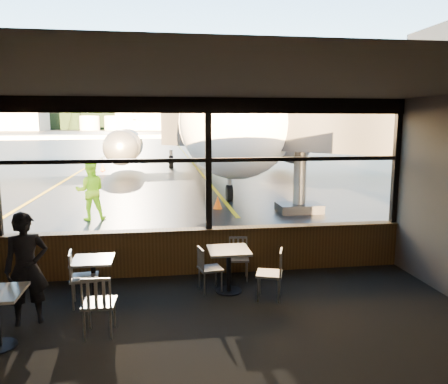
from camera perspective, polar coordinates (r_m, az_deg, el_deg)
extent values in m
plane|color=black|center=(128.52, -7.92, 7.56)|extent=(520.00, 520.00, 0.00)
cube|color=black|center=(6.32, 1.19, -19.41)|extent=(8.00, 6.00, 0.01)
cube|color=#38332D|center=(5.58, 1.31, 13.97)|extent=(8.00, 6.00, 0.04)
cube|color=#463F38|center=(2.93, 11.40, -16.74)|extent=(8.00, 0.04, 3.50)
cube|color=#4E3417|center=(8.91, -1.99, -7.75)|extent=(8.00, 0.28, 0.90)
cube|color=black|center=(8.54, -2.10, 11.23)|extent=(8.00, 0.18, 0.30)
cube|color=black|center=(8.57, -2.06, 3.52)|extent=(0.12, 0.12, 2.60)
cube|color=black|center=(9.82, 21.57, 3.59)|extent=(0.12, 0.12, 2.60)
cube|color=black|center=(8.56, -2.06, 4.19)|extent=(8.00, 0.10, 0.08)
imported|color=black|center=(7.26, -24.38, -9.11)|extent=(0.72, 0.57, 1.72)
imported|color=#BFF219|center=(14.28, -17.05, 0.16)|extent=(0.98, 0.81, 1.84)
cone|color=#F75B07|center=(15.51, -0.83, -1.37)|extent=(0.32, 0.32, 0.45)
cone|color=#FF6008|center=(29.05, -15.57, 3.13)|extent=(0.31, 0.31, 0.43)
cylinder|color=silver|center=(192.69, -17.14, 8.59)|extent=(8.00, 8.00, 6.00)
cylinder|color=silver|center=(191.43, -14.15, 8.71)|extent=(8.00, 8.00, 6.00)
cylinder|color=silver|center=(190.70, -11.13, 8.81)|extent=(8.00, 8.00, 6.00)
cube|color=black|center=(218.50, -8.14, 9.68)|extent=(360.00, 3.00, 12.00)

